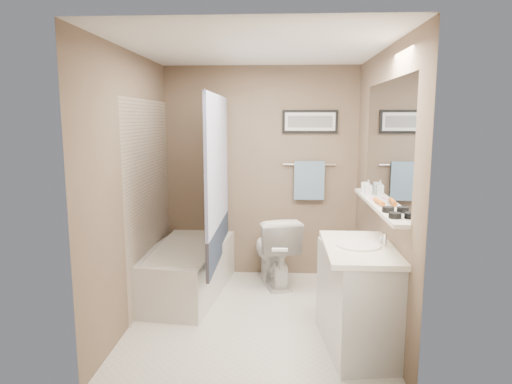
# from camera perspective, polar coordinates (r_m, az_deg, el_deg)

# --- Properties ---
(ground) EXTENTS (2.50, 2.50, 0.00)m
(ground) POSITION_cam_1_polar(r_m,az_deg,el_deg) (4.36, -0.11, -15.42)
(ground) COLOR silver
(ground) RESTS_ON ground
(ceiling) EXTENTS (2.20, 2.50, 0.04)m
(ceiling) POSITION_cam_1_polar(r_m,az_deg,el_deg) (4.00, -0.12, 17.29)
(ceiling) COLOR white
(ceiling) RESTS_ON wall_back
(wall_back) EXTENTS (2.20, 0.04, 2.40)m
(wall_back) POSITION_cam_1_polar(r_m,az_deg,el_deg) (5.23, 0.62, 2.42)
(wall_back) COLOR brown
(wall_back) RESTS_ON ground
(wall_front) EXTENTS (2.20, 0.04, 2.40)m
(wall_front) POSITION_cam_1_polar(r_m,az_deg,el_deg) (2.81, -1.48, -3.48)
(wall_front) COLOR brown
(wall_front) RESTS_ON ground
(wall_left) EXTENTS (0.04, 2.50, 2.40)m
(wall_left) POSITION_cam_1_polar(r_m,az_deg,el_deg) (4.21, -14.95, 0.47)
(wall_left) COLOR brown
(wall_left) RESTS_ON ground
(wall_right) EXTENTS (0.04, 2.50, 2.40)m
(wall_right) POSITION_cam_1_polar(r_m,az_deg,el_deg) (4.10, 15.14, 0.23)
(wall_right) COLOR brown
(wall_right) RESTS_ON ground
(tile_surround) EXTENTS (0.02, 1.55, 2.00)m
(tile_surround) POSITION_cam_1_polar(r_m,az_deg,el_deg) (4.72, -13.14, -1.01)
(tile_surround) COLOR tan
(tile_surround) RESTS_ON wall_left
(curtain_rod) EXTENTS (0.02, 1.55, 0.02)m
(curtain_rod) POSITION_cam_1_polar(r_m,az_deg,el_deg) (4.51, -4.96, 12.14)
(curtain_rod) COLOR silver
(curtain_rod) RESTS_ON wall_left
(curtain_upper) EXTENTS (0.03, 1.45, 1.28)m
(curtain_upper) POSITION_cam_1_polar(r_m,az_deg,el_deg) (4.52, -4.85, 3.88)
(curtain_upper) COLOR white
(curtain_upper) RESTS_ON curtain_rod
(curtain_lower) EXTENTS (0.03, 1.45, 0.36)m
(curtain_lower) POSITION_cam_1_polar(r_m,az_deg,el_deg) (4.67, -4.71, -6.20)
(curtain_lower) COLOR #28344B
(curtain_lower) RESTS_ON curtain_rod
(mirror) EXTENTS (0.02, 1.60, 1.00)m
(mirror) POSITION_cam_1_polar(r_m,az_deg,el_deg) (3.91, 16.00, 5.97)
(mirror) COLOR silver
(mirror) RESTS_ON wall_right
(shelf) EXTENTS (0.12, 1.60, 0.03)m
(shelf) POSITION_cam_1_polar(r_m,az_deg,el_deg) (3.96, 14.90, -1.53)
(shelf) COLOR silver
(shelf) RESTS_ON wall_right
(towel_bar) EXTENTS (0.60, 0.02, 0.02)m
(towel_bar) POSITION_cam_1_polar(r_m,az_deg,el_deg) (5.21, 6.68, 3.44)
(towel_bar) COLOR silver
(towel_bar) RESTS_ON wall_back
(towel) EXTENTS (0.34, 0.05, 0.44)m
(towel) POSITION_cam_1_polar(r_m,az_deg,el_deg) (5.21, 6.66, 1.45)
(towel) COLOR #91BAD2
(towel) RESTS_ON towel_bar
(art_frame) EXTENTS (0.62, 0.02, 0.26)m
(art_frame) POSITION_cam_1_polar(r_m,az_deg,el_deg) (5.20, 6.77, 8.73)
(art_frame) COLOR black
(art_frame) RESTS_ON wall_back
(art_mat) EXTENTS (0.56, 0.00, 0.20)m
(art_mat) POSITION_cam_1_polar(r_m,az_deg,el_deg) (5.19, 6.78, 8.73)
(art_mat) COLOR white
(art_mat) RESTS_ON art_frame
(art_image) EXTENTS (0.50, 0.00, 0.13)m
(art_image) POSITION_cam_1_polar(r_m,az_deg,el_deg) (5.18, 6.78, 8.73)
(art_image) COLOR #595959
(art_image) RESTS_ON art_mat
(door) EXTENTS (0.80, 0.02, 2.00)m
(door) POSITION_cam_1_polar(r_m,az_deg,el_deg) (2.86, 9.69, -7.53)
(door) COLOR silver
(door) RESTS_ON wall_front
(door_handle) EXTENTS (0.10, 0.02, 0.02)m
(door_handle) POSITION_cam_1_polar(r_m,az_deg,el_deg) (2.89, 2.99, -7.23)
(door_handle) COLOR silver
(door_handle) RESTS_ON door
(bathtub) EXTENTS (0.87, 1.57, 0.50)m
(bathtub) POSITION_cam_1_polar(r_m,az_deg,el_deg) (4.90, -8.65, -9.56)
(bathtub) COLOR silver
(bathtub) RESTS_ON ground
(tub_rim) EXTENTS (0.56, 1.36, 0.02)m
(tub_rim) POSITION_cam_1_polar(r_m,az_deg,el_deg) (4.82, -8.72, -6.75)
(tub_rim) COLOR silver
(tub_rim) RESTS_ON bathtub
(toilet) EXTENTS (0.62, 0.85, 0.77)m
(toilet) POSITION_cam_1_polar(r_m,az_deg,el_deg) (5.07, 2.28, -7.20)
(toilet) COLOR white
(toilet) RESTS_ON ground
(vanity) EXTENTS (0.60, 0.95, 0.80)m
(vanity) POSITION_cam_1_polar(r_m,az_deg,el_deg) (3.78, 12.77, -13.02)
(vanity) COLOR silver
(vanity) RESTS_ON ground
(countertop) EXTENTS (0.54, 0.96, 0.04)m
(countertop) POSITION_cam_1_polar(r_m,az_deg,el_deg) (3.64, 12.84, -6.89)
(countertop) COLOR white
(countertop) RESTS_ON vanity
(sink_basin) EXTENTS (0.34, 0.34, 0.01)m
(sink_basin) POSITION_cam_1_polar(r_m,az_deg,el_deg) (3.64, 12.70, -6.47)
(sink_basin) COLOR white
(sink_basin) RESTS_ON countertop
(faucet_spout) EXTENTS (0.02, 0.02, 0.10)m
(faucet_spout) POSITION_cam_1_polar(r_m,az_deg,el_deg) (3.66, 15.83, -5.80)
(faucet_spout) COLOR silver
(faucet_spout) RESTS_ON countertop
(faucet_knob) EXTENTS (0.05, 0.05, 0.05)m
(faucet_knob) POSITION_cam_1_polar(r_m,az_deg,el_deg) (3.76, 15.48, -5.70)
(faucet_knob) COLOR silver
(faucet_knob) RESTS_ON countertop
(candle_bowl_near) EXTENTS (0.09, 0.09, 0.04)m
(candle_bowl_near) POSITION_cam_1_polar(r_m,az_deg,el_deg) (3.38, 16.98, -2.82)
(candle_bowl_near) COLOR black
(candle_bowl_near) RESTS_ON shelf
(candle_bowl_far) EXTENTS (0.09, 0.09, 0.04)m
(candle_bowl_far) POSITION_cam_1_polar(r_m,az_deg,el_deg) (3.58, 16.18, -2.13)
(candle_bowl_far) COLOR black
(candle_bowl_far) RESTS_ON shelf
(hair_brush_front) EXTENTS (0.06, 0.22, 0.04)m
(hair_brush_front) POSITION_cam_1_polar(r_m,az_deg,el_deg) (3.89, 15.13, -1.19)
(hair_brush_front) COLOR #C25E1B
(hair_brush_front) RESTS_ON shelf
(pink_comb) EXTENTS (0.04, 0.16, 0.01)m
(pink_comb) POSITION_cam_1_polar(r_m,az_deg,el_deg) (4.15, 14.34, -0.75)
(pink_comb) COLOR #F696C6
(pink_comb) RESTS_ON shelf
(glass_jar) EXTENTS (0.08, 0.08, 0.10)m
(glass_jar) POSITION_cam_1_polar(r_m,az_deg,el_deg) (4.47, 13.53, 0.57)
(glass_jar) COLOR white
(glass_jar) RESTS_ON shelf
(soap_bottle) EXTENTS (0.07, 0.07, 0.14)m
(soap_bottle) POSITION_cam_1_polar(r_m,az_deg,el_deg) (4.35, 13.84, 0.56)
(soap_bottle) COLOR #999999
(soap_bottle) RESTS_ON shelf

